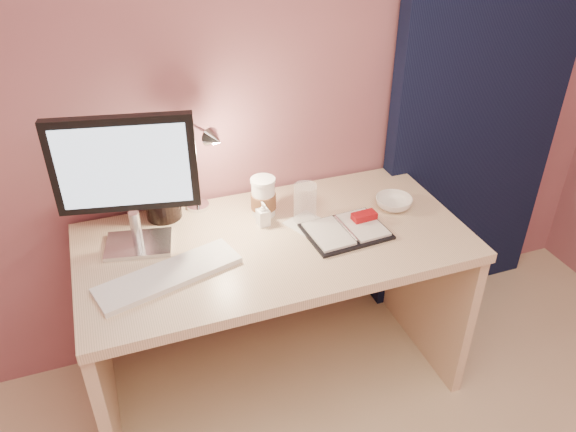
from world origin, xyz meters
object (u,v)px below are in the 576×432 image
object	(u,v)px
keyboard	(169,275)
lotion_bottle	(263,214)
bowl	(394,203)
clear_cup	(305,203)
monitor	(126,173)
dark_jar	(162,195)
desk	(270,275)
planner	(347,229)
desk_lamp	(188,165)
coffee_cup	(263,198)

from	to	relation	value
keyboard	lotion_bottle	world-z (taller)	lotion_bottle
keyboard	bowl	xyz separation A→B (m)	(0.90, 0.13, 0.01)
clear_cup	monitor	bearing A→B (deg)	176.21
clear_cup	bowl	xyz separation A→B (m)	(0.36, -0.03, -0.05)
keyboard	dark_jar	distance (m)	0.39
keyboard	dark_jar	xyz separation A→B (m)	(0.05, 0.38, 0.08)
desk	planner	world-z (taller)	planner
keyboard	desk_lamp	bearing A→B (deg)	48.80
planner	dark_jar	bearing A→B (deg)	147.74
planner	lotion_bottle	size ratio (longest dim) A/B	3.18
coffee_cup	keyboard	bearing A→B (deg)	-147.39
monitor	lotion_bottle	distance (m)	0.52
monitor	bowl	distance (m)	1.01
bowl	desk_lamp	bearing A→B (deg)	167.11
monitor	bowl	bearing A→B (deg)	6.73
desk	desk_lamp	bearing A→B (deg)	150.60
desk	dark_jar	distance (m)	0.52
clear_cup	coffee_cup	bearing A→B (deg)	145.16
planner	coffee_cup	size ratio (longest dim) A/B	1.97
coffee_cup	bowl	world-z (taller)	coffee_cup
desk	lotion_bottle	distance (m)	0.28
desk	dark_jar	bearing A→B (deg)	149.08
clear_cup	bowl	world-z (taller)	clear_cup
lotion_bottle	dark_jar	size ratio (longest dim) A/B	0.51
clear_cup	desk_lamp	bearing A→B (deg)	160.80
desk_lamp	lotion_bottle	bearing A→B (deg)	-47.10
dark_jar	monitor	bearing A→B (deg)	-125.25
monitor	clear_cup	xyz separation A→B (m)	(0.61, -0.04, -0.22)
keyboard	planner	size ratio (longest dim) A/B	1.57
desk_lamp	bowl	bearing A→B (deg)	-34.35
coffee_cup	bowl	size ratio (longest dim) A/B	1.09
lotion_bottle	dark_jar	xyz separation A→B (m)	(-0.34, 0.18, 0.05)
monitor	planner	world-z (taller)	monitor
desk	coffee_cup	size ratio (longest dim) A/B	9.01
desk_lamp	planner	bearing A→B (deg)	-48.75
monitor	planner	distance (m)	0.80
lotion_bottle	dark_jar	distance (m)	0.39
desk	lotion_bottle	size ratio (longest dim) A/B	14.57
lotion_bottle	desk	bearing A→B (deg)	-66.63
coffee_cup	bowl	distance (m)	0.51
keyboard	desk_lamp	size ratio (longest dim) A/B	1.25
dark_jar	desk_lamp	size ratio (longest dim) A/B	0.49
keyboard	bowl	bearing A→B (deg)	-7.25
keyboard	lotion_bottle	xyz separation A→B (m)	(0.39, 0.19, 0.04)
desk	keyboard	size ratio (longest dim) A/B	2.92
monitor	planner	xyz separation A→B (m)	(0.73, -0.17, -0.28)
desk	coffee_cup	distance (m)	0.31
bowl	dark_jar	distance (m)	0.89
monitor	desk_lamp	distance (m)	0.24
clear_cup	bowl	size ratio (longest dim) A/B	1.05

